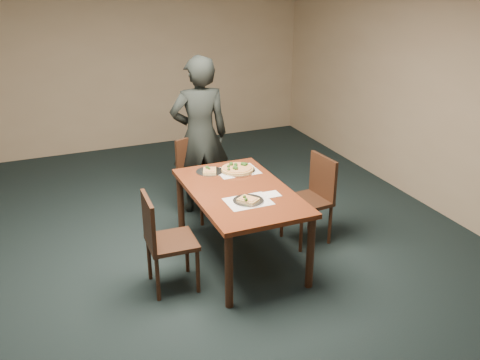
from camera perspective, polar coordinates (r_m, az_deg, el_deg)
name	(u,v)px	position (r m, az deg, el deg)	size (l,w,h in m)	color
ground	(205,277)	(5.11, -3.76, -10.33)	(8.00, 8.00, 0.00)	black
room_shell	(200,96)	(4.41, -4.34, 8.95)	(8.00, 8.00, 8.00)	tan
dining_table	(240,199)	(5.08, 0.00, -1.99)	(0.90, 1.50, 0.75)	#522010
chair_far	(198,172)	(6.10, -4.53, 0.85)	(0.55, 0.55, 0.91)	black
chair_left	(163,237)	(4.75, -8.25, -6.05)	(0.44, 0.44, 0.91)	black
chair_right	(313,194)	(5.57, 7.82, -1.49)	(0.46, 0.46, 0.91)	black
diner	(200,136)	(6.08, -4.31, 4.73)	(0.66, 0.43, 1.82)	black
placemat_main	(237,171)	(5.48, -0.28, 0.98)	(0.42, 0.32, 0.00)	white
placemat_near	(248,201)	(4.81, 0.89, -2.30)	(0.40, 0.30, 0.00)	white
pizza_pan	(237,169)	(5.47, -0.28, 1.22)	(0.36, 0.36, 0.07)	silver
slice_plate_near	(248,200)	(4.80, 0.88, -2.16)	(0.28, 0.28, 0.06)	silver
slice_plate_far	(210,171)	(5.46, -3.27, 0.97)	(0.28, 0.28, 0.06)	silver
napkin	(272,194)	(4.95, 3.43, -1.54)	(0.14, 0.14, 0.01)	white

